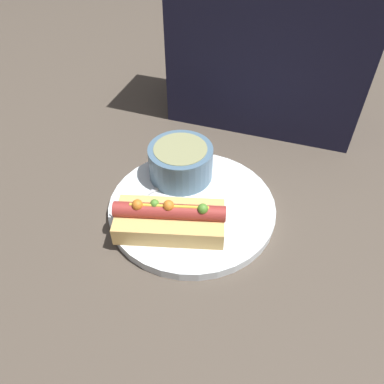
{
  "coord_description": "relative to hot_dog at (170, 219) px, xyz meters",
  "views": [
    {
      "loc": [
        0.13,
        -0.4,
        0.45
      ],
      "look_at": [
        0.0,
        0.0,
        0.04
      ],
      "focal_mm": 35.0,
      "sensor_mm": 36.0,
      "label": 1
    }
  ],
  "objects": [
    {
      "name": "ground_plane",
      "position": [
        0.01,
        0.06,
        -0.04
      ],
      "size": [
        4.0,
        4.0,
        0.0
      ],
      "primitive_type": "plane",
      "color": "#4C4238"
    },
    {
      "name": "dinner_plate",
      "position": [
        0.01,
        0.06,
        -0.03
      ],
      "size": [
        0.27,
        0.27,
        0.02
      ],
      "color": "white",
      "rests_on": "ground_plane"
    },
    {
      "name": "hot_dog",
      "position": [
        0.0,
        0.0,
        0.0
      ],
      "size": [
        0.17,
        0.11,
        0.06
      ],
      "rotation": [
        0.0,
        0.0,
        0.26
      ],
      "color": "#DBAD60",
      "rests_on": "dinner_plate"
    },
    {
      "name": "soup_bowl",
      "position": [
        -0.03,
        0.12,
        0.01
      ],
      "size": [
        0.11,
        0.11,
        0.06
      ],
      "color": "slate",
      "rests_on": "dinner_plate"
    },
    {
      "name": "spoon",
      "position": [
        -0.04,
        0.09,
        -0.02
      ],
      "size": [
        0.09,
        0.14,
        0.01
      ],
      "rotation": [
        0.0,
        0.0,
        1.04
      ],
      "color": "#B7B7BC",
      "rests_on": "dinner_plate"
    },
    {
      "name": "seated_diner",
      "position": [
        0.06,
        0.38,
        0.17
      ],
      "size": [
        0.37,
        0.17,
        0.48
      ],
      "color": "#1E1E38",
      "rests_on": "ground_plane"
    }
  ]
}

